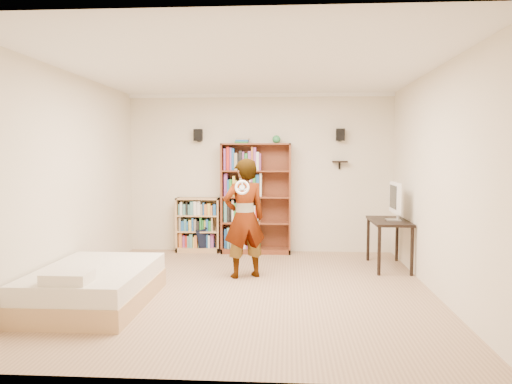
% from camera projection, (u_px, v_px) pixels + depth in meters
% --- Properties ---
extents(ground, '(4.50, 5.00, 0.01)m').
position_uv_depth(ground, '(248.00, 290.00, 6.17)').
color(ground, tan).
rests_on(ground, ground).
extents(room_shell, '(4.52, 5.02, 2.71)m').
position_uv_depth(room_shell, '(248.00, 147.00, 6.04)').
color(room_shell, beige).
rests_on(room_shell, ground).
extents(crown_molding, '(4.50, 5.00, 0.06)m').
position_uv_depth(crown_molding, '(248.00, 71.00, 5.97)').
color(crown_molding, white).
rests_on(crown_molding, room_shell).
extents(speaker_left, '(0.14, 0.12, 0.20)m').
position_uv_depth(speaker_left, '(198.00, 135.00, 8.48)').
color(speaker_left, black).
rests_on(speaker_left, room_shell).
extents(speaker_right, '(0.14, 0.12, 0.20)m').
position_uv_depth(speaker_right, '(340.00, 135.00, 8.32)').
color(speaker_right, black).
rests_on(speaker_right, room_shell).
extents(wall_shelf, '(0.25, 0.16, 0.02)m').
position_uv_depth(wall_shelf, '(340.00, 162.00, 8.36)').
color(wall_shelf, black).
rests_on(wall_shelf, room_shell).
extents(tall_bookshelf, '(1.17, 0.34, 1.86)m').
position_uv_depth(tall_bookshelf, '(256.00, 198.00, 8.42)').
color(tall_bookshelf, brown).
rests_on(tall_bookshelf, ground).
extents(low_bookshelf, '(0.74, 0.28, 0.93)m').
position_uv_depth(low_bookshelf, '(198.00, 225.00, 8.55)').
color(low_bookshelf, tan).
rests_on(low_bookshelf, ground).
extents(computer_desk, '(0.52, 1.04, 0.71)m').
position_uv_depth(computer_desk, '(389.00, 244.00, 7.34)').
color(computer_desk, black).
rests_on(computer_desk, ground).
extents(imac, '(0.18, 0.57, 0.56)m').
position_uv_depth(imac, '(393.00, 201.00, 7.24)').
color(imac, white).
rests_on(imac, computer_desk).
extents(daybed, '(1.16, 1.78, 0.53)m').
position_uv_depth(daybed, '(95.00, 281.00, 5.53)').
color(daybed, silver).
rests_on(daybed, ground).
extents(person, '(0.70, 0.60, 1.62)m').
position_uv_depth(person, '(244.00, 218.00, 6.75)').
color(person, black).
rests_on(person, ground).
extents(wii_wheel, '(0.19, 0.07, 0.19)m').
position_uv_depth(wii_wheel, '(242.00, 187.00, 6.41)').
color(wii_wheel, white).
rests_on(wii_wheel, person).
extents(navy_bag, '(0.37, 0.31, 0.42)m').
position_uv_depth(navy_bag, '(205.00, 240.00, 8.55)').
color(navy_bag, black).
rests_on(navy_bag, ground).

